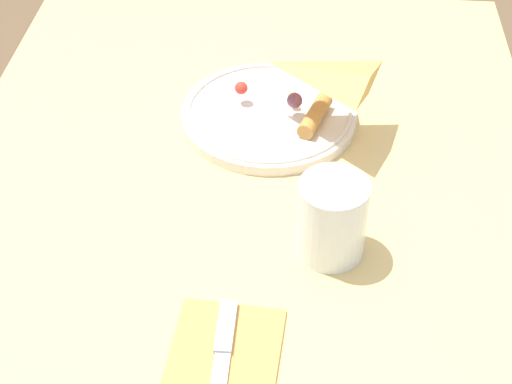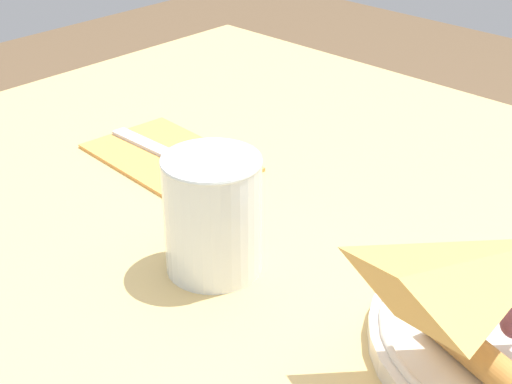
{
  "view_description": "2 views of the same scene",
  "coord_description": "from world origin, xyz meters",
  "px_view_note": "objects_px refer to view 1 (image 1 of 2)",
  "views": [
    {
      "loc": [
        0.74,
        0.07,
        1.46
      ],
      "look_at": [
        0.05,
        0.02,
        0.84
      ],
      "focal_mm": 55.0,
      "sensor_mm": 36.0,
      "label": 1
    },
    {
      "loc": [
        -0.35,
        0.5,
        1.15
      ],
      "look_at": [
        0.08,
        0.04,
        0.81
      ],
      "focal_mm": 55.0,
      "sensor_mm": 36.0,
      "label": 2
    }
  ],
  "objects_px": {
    "milk_glass": "(332,220)",
    "butter_knife": "(220,363)",
    "dining_table": "(243,264)",
    "plate_pizza": "(270,113)",
    "napkin_folded": "(220,373)"
  },
  "relations": [
    {
      "from": "dining_table",
      "to": "plate_pizza",
      "type": "distance_m",
      "value": 0.23
    },
    {
      "from": "dining_table",
      "to": "milk_glass",
      "type": "height_order",
      "value": "milk_glass"
    },
    {
      "from": "dining_table",
      "to": "butter_knife",
      "type": "relative_size",
      "value": 6.13
    },
    {
      "from": "plate_pizza",
      "to": "napkin_folded",
      "type": "relative_size",
      "value": 1.32
    },
    {
      "from": "dining_table",
      "to": "milk_glass",
      "type": "xyz_separation_m",
      "value": [
        0.07,
        0.11,
        0.16
      ]
    },
    {
      "from": "napkin_folded",
      "to": "milk_glass",
      "type": "bearing_deg",
      "value": 149.15
    },
    {
      "from": "plate_pizza",
      "to": "butter_knife",
      "type": "relative_size",
      "value": 1.37
    },
    {
      "from": "plate_pizza",
      "to": "butter_knife",
      "type": "xyz_separation_m",
      "value": [
        0.44,
        -0.02,
        -0.01
      ]
    },
    {
      "from": "dining_table",
      "to": "plate_pizza",
      "type": "bearing_deg",
      "value": 172.85
    },
    {
      "from": "plate_pizza",
      "to": "butter_knife",
      "type": "height_order",
      "value": "plate_pizza"
    },
    {
      "from": "dining_table",
      "to": "napkin_folded",
      "type": "distance_m",
      "value": 0.28
    },
    {
      "from": "milk_glass",
      "to": "napkin_folded",
      "type": "height_order",
      "value": "milk_glass"
    },
    {
      "from": "milk_glass",
      "to": "butter_knife",
      "type": "distance_m",
      "value": 0.22
    },
    {
      "from": "butter_knife",
      "to": "napkin_folded",
      "type": "bearing_deg",
      "value": -0.0
    },
    {
      "from": "plate_pizza",
      "to": "milk_glass",
      "type": "bearing_deg",
      "value": 19.13
    }
  ]
}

